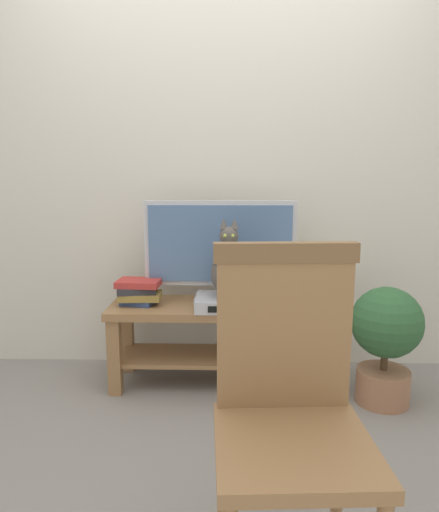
{
  "coord_description": "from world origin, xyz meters",
  "views": [
    {
      "loc": [
        0.07,
        -1.95,
        1.2
      ],
      "look_at": [
        -0.0,
        0.54,
        0.76
      ],
      "focal_mm": 32.53,
      "sensor_mm": 36.0,
      "label": 1
    }
  ],
  "objects_px": {
    "book_stack": "(139,291)",
    "potted_plant": "(386,337)",
    "cat": "(229,268)",
    "media_box": "(229,302)",
    "wooden_chair": "(289,395)",
    "tv_stand": "(220,327)",
    "tv": "(220,247)"
  },
  "relations": [
    {
      "from": "book_stack",
      "to": "potted_plant",
      "type": "relative_size",
      "value": 0.4
    },
    {
      "from": "cat",
      "to": "book_stack",
      "type": "relative_size",
      "value": 1.73
    },
    {
      "from": "media_box",
      "to": "book_stack",
      "type": "relative_size",
      "value": 1.43
    },
    {
      "from": "cat",
      "to": "wooden_chair",
      "type": "height_order",
      "value": "wooden_chair"
    },
    {
      "from": "cat",
      "to": "potted_plant",
      "type": "height_order",
      "value": "cat"
    },
    {
      "from": "tv_stand",
      "to": "tv",
      "type": "xyz_separation_m",
      "value": [
        0.0,
        0.07,
        0.45
      ]
    },
    {
      "from": "cat",
      "to": "media_box",
      "type": "bearing_deg",
      "value": 94.78
    },
    {
      "from": "tv",
      "to": "cat",
      "type": "distance_m",
      "value": 0.18
    },
    {
      "from": "tv_stand",
      "to": "potted_plant",
      "type": "height_order",
      "value": "potted_plant"
    },
    {
      "from": "cat",
      "to": "wooden_chair",
      "type": "xyz_separation_m",
      "value": [
        0.18,
        -1.19,
        -0.13
      ]
    },
    {
      "from": "tv_stand",
      "to": "media_box",
      "type": "distance_m",
      "value": 0.19
    },
    {
      "from": "tv_stand",
      "to": "cat",
      "type": "bearing_deg",
      "value": -57.02
    },
    {
      "from": "media_box",
      "to": "potted_plant",
      "type": "bearing_deg",
      "value": -10.25
    },
    {
      "from": "tv",
      "to": "cat",
      "type": "bearing_deg",
      "value": -70.76
    },
    {
      "from": "wooden_chair",
      "to": "book_stack",
      "type": "distance_m",
      "value": 1.44
    },
    {
      "from": "tv",
      "to": "tv_stand",
      "type": "bearing_deg",
      "value": -90.02
    },
    {
      "from": "potted_plant",
      "to": "cat",
      "type": "bearing_deg",
      "value": 170.66
    },
    {
      "from": "cat",
      "to": "wooden_chair",
      "type": "bearing_deg",
      "value": -81.32
    },
    {
      "from": "tv",
      "to": "potted_plant",
      "type": "height_order",
      "value": "tv"
    },
    {
      "from": "tv_stand",
      "to": "wooden_chair",
      "type": "height_order",
      "value": "wooden_chair"
    },
    {
      "from": "tv_stand",
      "to": "tv",
      "type": "relative_size",
      "value": 1.45
    },
    {
      "from": "tv",
      "to": "potted_plant",
      "type": "relative_size",
      "value": 1.37
    },
    {
      "from": "potted_plant",
      "to": "wooden_chair",
      "type": "bearing_deg",
      "value": -120.99
    },
    {
      "from": "wooden_chair",
      "to": "potted_plant",
      "type": "relative_size",
      "value": 1.59
    },
    {
      "from": "media_box",
      "to": "potted_plant",
      "type": "relative_size",
      "value": 0.57
    },
    {
      "from": "tv_stand",
      "to": "wooden_chair",
      "type": "relative_size",
      "value": 1.24
    },
    {
      "from": "tv_stand",
      "to": "cat",
      "type": "relative_size",
      "value": 2.86
    },
    {
      "from": "book_stack",
      "to": "potted_plant",
      "type": "xyz_separation_m",
      "value": [
        1.33,
        -0.2,
        -0.19
      ]
    },
    {
      "from": "tv_stand",
      "to": "wooden_chair",
      "type": "bearing_deg",
      "value": -79.56
    },
    {
      "from": "book_stack",
      "to": "potted_plant",
      "type": "bearing_deg",
      "value": -8.64
    },
    {
      "from": "tv_stand",
      "to": "tv",
      "type": "height_order",
      "value": "tv"
    },
    {
      "from": "cat",
      "to": "wooden_chair",
      "type": "relative_size",
      "value": 0.43
    }
  ]
}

